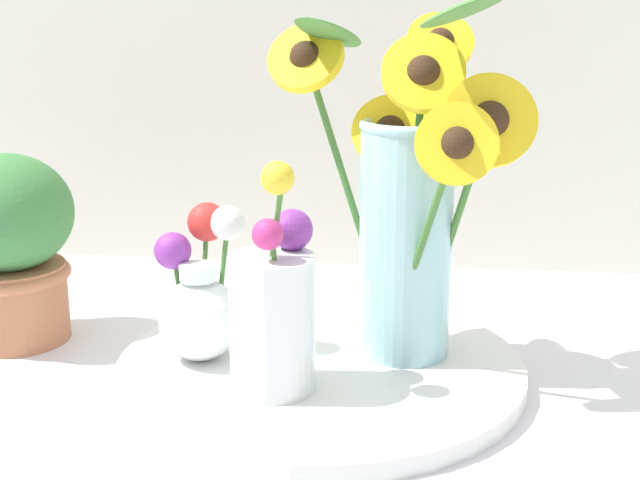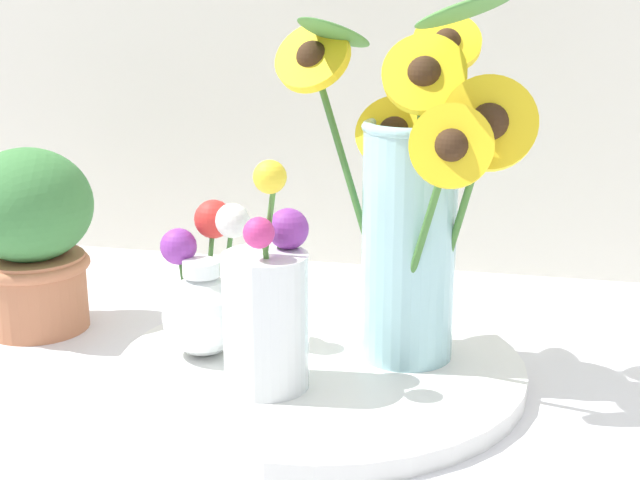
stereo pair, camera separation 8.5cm
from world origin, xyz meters
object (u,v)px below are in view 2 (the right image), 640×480
at_px(mason_jar_sunflowers, 411,202).
at_px(serving_tray, 320,369).
at_px(vase_bulb_right, 204,295).
at_px(potted_plant, 31,234).
at_px(vase_small_center, 264,309).

bearing_deg(mason_jar_sunflowers, serving_tray, -159.55).
height_order(serving_tray, vase_bulb_right, vase_bulb_right).
height_order(vase_bulb_right, potted_plant, potted_plant).
height_order(mason_jar_sunflowers, potted_plant, mason_jar_sunflowers).
bearing_deg(serving_tray, vase_bulb_right, -179.62).
bearing_deg(vase_bulb_right, vase_small_center, -38.24).
bearing_deg(vase_small_center, vase_bulb_right, 141.76).
xyz_separation_m(vase_small_center, vase_bulb_right, (-0.08, 0.06, -0.02)).
bearing_deg(potted_plant, serving_tray, -10.54).
xyz_separation_m(serving_tray, mason_jar_sunflowers, (0.08, 0.03, 0.17)).
xyz_separation_m(vase_bulb_right, potted_plant, (-0.23, 0.07, 0.03)).
bearing_deg(potted_plant, vase_small_center, -22.80).
relative_size(mason_jar_sunflowers, vase_small_center, 1.70).
relative_size(serving_tray, mason_jar_sunflowers, 1.11).
distance_m(serving_tray, vase_bulb_right, 0.14).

